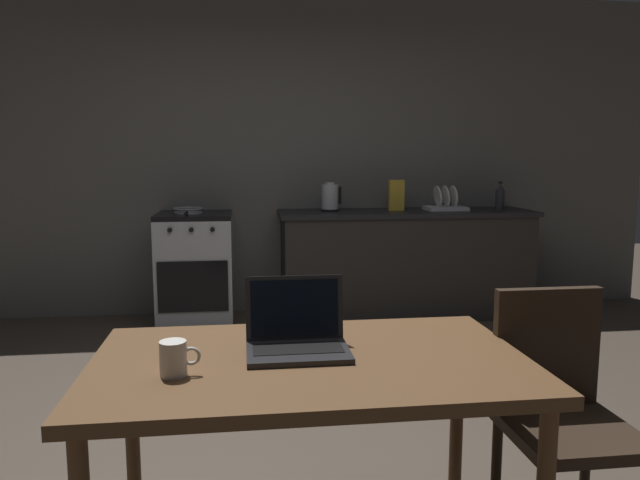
{
  "coord_description": "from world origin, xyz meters",
  "views": [
    {
      "loc": [
        -0.23,
        -2.66,
        1.36
      ],
      "look_at": [
        0.25,
        1.0,
        0.85
      ],
      "focal_mm": 33.65,
      "sensor_mm": 36.0,
      "label": 1
    }
  ],
  "objects": [
    {
      "name": "ground_plane",
      "position": [
        0.0,
        0.0,
        0.0
      ],
      "size": [
        12.0,
        12.0,
        0.0
      ],
      "primitive_type": "plane",
      "color": "#473D33"
    },
    {
      "name": "back_wall",
      "position": [
        0.3,
        2.63,
        1.37
      ],
      "size": [
        6.4,
        0.1,
        2.75
      ],
      "primitive_type": "cube",
      "color": "#605E5B",
      "rests_on": "ground_plane"
    },
    {
      "name": "kitchen_counter",
      "position": [
        1.16,
        2.28,
        0.46
      ],
      "size": [
        2.16,
        0.64,
        0.91
      ],
      "color": "#282623",
      "rests_on": "ground_plane"
    },
    {
      "name": "stove_oven",
      "position": [
        -0.61,
        2.28,
        0.45
      ],
      "size": [
        0.6,
        0.62,
        0.91
      ],
      "color": "#B7BABF",
      "rests_on": "ground_plane"
    },
    {
      "name": "dining_table",
      "position": [
        -0.03,
        -0.88,
        0.67
      ],
      "size": [
        1.34,
        0.8,
        0.75
      ],
      "color": "brown",
      "rests_on": "ground_plane"
    },
    {
      "name": "chair",
      "position": [
        0.82,
        -0.85,
        0.53
      ],
      "size": [
        0.4,
        0.4,
        0.91
      ],
      "rotation": [
        0.0,
        0.0,
        -0.15
      ],
      "color": "#2D2116",
      "rests_on": "ground_plane"
    },
    {
      "name": "laptop",
      "position": [
        -0.06,
        -0.82,
        0.79
      ],
      "size": [
        0.32,
        0.25,
        0.23
      ],
      "rotation": [
        0.0,
        0.0,
        -0.07
      ],
      "color": "#232326",
      "rests_on": "dining_table"
    },
    {
      "name": "electric_kettle",
      "position": [
        0.5,
        2.28,
        1.02
      ],
      "size": [
        0.17,
        0.15,
        0.24
      ],
      "color": "black",
      "rests_on": "kitchen_counter"
    },
    {
      "name": "bottle",
      "position": [
        1.97,
        2.23,
        1.02
      ],
      "size": [
        0.08,
        0.08,
        0.24
      ],
      "color": "#2D2D33",
      "rests_on": "kitchen_counter"
    },
    {
      "name": "frying_pan",
      "position": [
        -0.66,
        2.25,
        0.93
      ],
      "size": [
        0.25,
        0.42,
        0.05
      ],
      "color": "gray",
      "rests_on": "stove_oven"
    },
    {
      "name": "coffee_mug",
      "position": [
        -0.42,
        -0.99,
        0.8
      ],
      "size": [
        0.12,
        0.08,
        0.1
      ],
      "color": "silver",
      "rests_on": "dining_table"
    },
    {
      "name": "cereal_box",
      "position": [
        1.07,
        2.3,
        1.04
      ],
      "size": [
        0.13,
        0.05,
        0.26
      ],
      "color": "gold",
      "rests_on": "kitchen_counter"
    },
    {
      "name": "dish_rack",
      "position": [
        1.5,
        2.28,
        0.96
      ],
      "size": [
        0.34,
        0.26,
        0.21
      ],
      "color": "silver",
      "rests_on": "kitchen_counter"
    }
  ]
}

